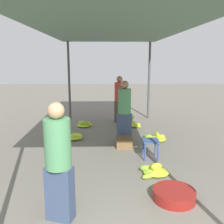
# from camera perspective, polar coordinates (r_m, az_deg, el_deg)

# --- Properties ---
(canopy_post_back_left) EXTENTS (0.08, 0.08, 2.70)m
(canopy_post_back_left) POSITION_cam_1_polar(r_m,az_deg,el_deg) (8.97, -9.77, 7.00)
(canopy_post_back_left) COLOR #4C4C51
(canopy_post_back_left) RESTS_ON ground
(canopy_post_back_right) EXTENTS (0.08, 0.08, 2.70)m
(canopy_post_back_right) POSITION_cam_1_polar(r_m,az_deg,el_deg) (9.01, 8.46, 7.07)
(canopy_post_back_right) COLOR #4C4C51
(canopy_post_back_right) RESTS_ON ground
(canopy_tarp) EXTENTS (3.23, 6.82, 0.04)m
(canopy_tarp) POSITION_cam_1_polar(r_m,az_deg,el_deg) (5.68, -0.07, 18.36)
(canopy_tarp) COLOR #567A60
(canopy_tarp) RESTS_ON canopy_post_front_left
(vendor_foreground) EXTENTS (0.42, 0.42, 1.57)m
(vendor_foreground) POSITION_cam_1_polar(r_m,az_deg,el_deg) (3.30, -12.15, -10.89)
(vendor_foreground) COLOR #384766
(vendor_foreground) RESTS_ON ground
(stool) EXTENTS (0.34, 0.34, 0.41)m
(stool) POSITION_cam_1_polar(r_m,az_deg,el_deg) (5.40, 8.82, -7.16)
(stool) COLOR #384C84
(stool) RESTS_ON ground
(basin_black) EXTENTS (0.64, 0.64, 0.16)m
(basin_black) POSITION_cam_1_polar(r_m,az_deg,el_deg) (4.07, 13.98, -17.87)
(basin_black) COLOR maroon
(basin_black) RESTS_ON ground
(banana_pile_left_0) EXTENTS (0.56, 0.43, 0.17)m
(banana_pile_left_0) POSITION_cam_1_polar(r_m,az_deg,el_deg) (6.76, -8.82, -5.62)
(banana_pile_left_0) COLOR yellow
(banana_pile_left_0) RESTS_ON ground
(banana_pile_left_1) EXTENTS (0.48, 0.44, 0.21)m
(banana_pile_left_1) POSITION_cam_1_polar(r_m,az_deg,el_deg) (7.95, -6.37, -2.80)
(banana_pile_left_1) COLOR #90BE32
(banana_pile_left_1) RESTS_ON ground
(banana_pile_right_0) EXTENTS (0.62, 0.58, 0.18)m
(banana_pile_right_0) POSITION_cam_1_polar(r_m,az_deg,el_deg) (6.71, 9.80, -5.83)
(banana_pile_right_0) COLOR #BCCF2B
(banana_pile_right_0) RESTS_ON ground
(banana_pile_right_1) EXTENTS (0.55, 0.50, 0.24)m
(banana_pile_right_1) POSITION_cam_1_polar(r_m,az_deg,el_deg) (4.78, 9.65, -13.19)
(banana_pile_right_1) COLOR #88BB34
(banana_pile_right_1) RESTS_ON ground
(banana_pile_right_2) EXTENTS (0.53, 0.53, 0.36)m
(banana_pile_right_2) POSITION_cam_1_polar(r_m,az_deg,el_deg) (7.95, 4.93, -2.76)
(banana_pile_right_2) COLOR #A5C62F
(banana_pile_right_2) RESTS_ON ground
(crate_near) EXTENTS (0.39, 0.39, 0.24)m
(crate_near) POSITION_cam_1_polar(r_m,az_deg,el_deg) (6.08, 2.77, -6.94)
(crate_near) COLOR brown
(crate_near) RESTS_ON ground
(shopper_walking_mid) EXTENTS (0.43, 0.43, 1.57)m
(shopper_walking_mid) POSITION_cam_1_polar(r_m,az_deg,el_deg) (6.40, 2.85, 0.44)
(shopper_walking_mid) COLOR #384766
(shopper_walking_mid) RESTS_ON ground
(shopper_walking_far) EXTENTS (0.35, 0.34, 1.55)m
(shopper_walking_far) POSITION_cam_1_polar(r_m,az_deg,el_deg) (8.38, 1.71, 3.10)
(shopper_walking_far) COLOR #4C4238
(shopper_walking_far) RESTS_ON ground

